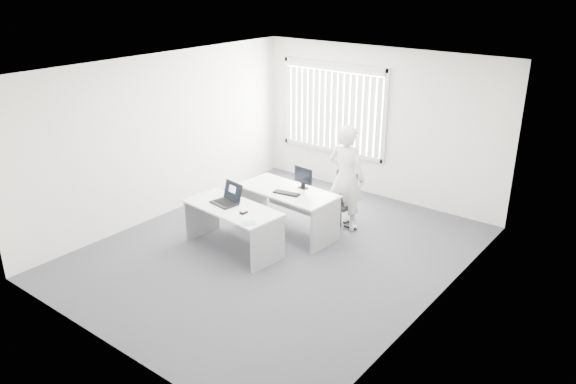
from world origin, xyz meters
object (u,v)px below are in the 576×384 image
Objects in this scene: office_chair at (341,210)px; monitor at (303,178)px; person at (346,177)px; desk_far at (287,202)px; laptop at (224,195)px; desk_near at (233,219)px.

office_chair is 2.57× the size of monitor.
office_chair is 0.61m from person.
person is (0.64, 0.76, 0.35)m from desk_far.
office_chair reaches higher than desk_far.
person reaches higher than monitor.
laptop is (-1.10, -1.73, -0.02)m from person.
desk_far is 4.23× the size of laptop.
laptop is (-0.45, -0.98, 0.33)m from desk_far.
person is at bearing 53.04° from desk_far.
monitor reaches higher than laptop.
desk_far is at bearing 74.19° from laptop.
laptop reaches higher than desk_far.
person is (0.08, -0.01, 0.60)m from office_chair.
office_chair is at bearing 69.63° from desk_near.
monitor is at bearing -127.57° from office_chair.
desk_near is 1.02m from desk_far.
desk_far is 0.99m from office_chair.
person is 0.72m from monitor.
office_chair reaches higher than desk_near.
monitor is (0.16, 0.22, 0.39)m from desk_far.
desk_near is 4.53× the size of monitor.
desk_near is at bearing -116.69° from office_chair.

